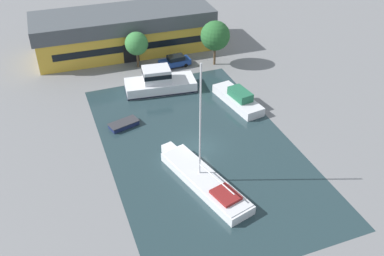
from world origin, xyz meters
TOP-DOWN VIEW (x-y plane):
  - ground_plane at (0.00, 0.00)m, footprint 440.00×440.00m
  - water_canal at (0.00, 0.00)m, footprint 20.43×33.98m
  - warehouse_building at (-1.76, 28.41)m, footprint 28.24×10.28m
  - quay_tree_near_building at (-1.40, 21.94)m, footprint 3.43×3.43m
  - quay_tree_by_water at (9.71, 18.67)m, footprint 4.35×4.35m
  - parked_car at (3.86, 20.13)m, footprint 4.77×2.10m
  - sailboat_moored at (-1.89, -5.90)m, footprint 5.86×13.09m
  - motor_cruiser at (-0.44, 14.07)m, footprint 9.97×5.09m
  - small_dinghy at (-7.07, 7.11)m, footprint 3.88×2.57m
  - cabin_boat at (8.04, 6.92)m, footprint 3.79×8.64m

SIDE VIEW (x-z plane):
  - ground_plane at x=0.00m, z-range 0.00..0.00m
  - water_canal at x=0.00m, z-range 0.00..0.01m
  - small_dinghy at x=-7.07m, z-range 0.01..0.63m
  - sailboat_moored at x=-1.89m, z-range -6.00..7.22m
  - cabin_boat at x=8.04m, z-range -0.30..1.91m
  - parked_car at x=3.86m, z-range 0.00..1.70m
  - motor_cruiser at x=-0.44m, z-range -0.48..2.88m
  - warehouse_building at x=-1.76m, z-range 0.04..6.51m
  - quay_tree_near_building at x=-1.40m, z-range 1.01..6.49m
  - quay_tree_by_water at x=9.71m, z-range 1.22..8.04m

